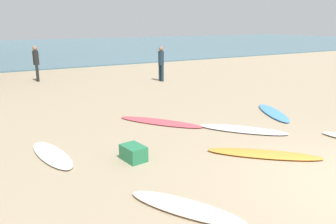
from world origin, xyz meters
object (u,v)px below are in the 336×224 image
surfboard_0 (273,113)px  beach_cooler (133,153)px  surfboard_1 (52,155)px  surfboard_2 (264,154)px  beachgoer_mid (36,62)px  beachgoer_near (161,62)px  surfboard_3 (160,122)px  surfboard_5 (186,207)px  surfboard_4 (243,129)px

surfboard_0 → beach_cooler: (-5.40, -1.12, 0.12)m
surfboard_1 → surfboard_2: bearing=-37.7°
surfboard_1 → beachgoer_mid: (1.35, 10.28, 0.92)m
beachgoer_near → beach_cooler: size_ratio=3.11×
beachgoer_mid → beach_cooler: bearing=-170.5°
surfboard_3 → surfboard_5: surfboard_5 is taller
surfboard_0 → surfboard_5: 6.40m
surfboard_5 → beachgoer_near: size_ratio=1.16×
surfboard_4 → beachgoer_mid: beachgoer_mid is taller
surfboard_1 → beach_cooler: bearing=-44.5°
surfboard_4 → beach_cooler: (-3.36, -0.32, 0.12)m
surfboard_2 → surfboard_5: 2.84m
surfboard_5 → beachgoer_near: beachgoer_near is taller
surfboard_3 → surfboard_0: bearing=-51.0°
surfboard_2 → surfboard_5: bearing=151.7°
surfboard_0 → surfboard_4: 2.19m
beachgoer_mid → surfboard_4: bearing=-153.6°
surfboard_0 → surfboard_1: bearing=-153.4°
surfboard_1 → surfboard_5: surfboard_5 is taller
surfboard_2 → beach_cooler: beach_cooler is taller
surfboard_0 → beachgoer_near: size_ratio=1.29×
surfboard_1 → surfboard_2: 4.65m
beachgoer_mid → beach_cooler: 11.38m
surfboard_3 → surfboard_4: bearing=-84.1°
beach_cooler → surfboard_5: bearing=-92.4°
beach_cooler → surfboard_2: bearing=-25.2°
surfboard_2 → beachgoer_near: 9.93m
surfboard_4 → beachgoer_mid: bearing=66.7°
surfboard_0 → beachgoer_mid: size_ratio=1.27×
surfboard_0 → surfboard_1: 6.86m
surfboard_0 → beach_cooler: beach_cooler is taller
surfboard_0 → beach_cooler: bearing=-142.0°
surfboard_0 → surfboard_3: surfboard_0 is taller
surfboard_4 → surfboard_0: bearing=-19.1°
beachgoer_mid → surfboard_5: bearing=-171.0°
surfboard_0 → beach_cooler: size_ratio=4.01×
beachgoer_near → beach_cooler: (-5.25, -8.30, -0.79)m
surfboard_5 → beach_cooler: (0.09, 2.17, 0.12)m
surfboard_1 → beachgoer_near: size_ratio=1.14×
surfboard_5 → beachgoer_mid: bearing=-120.9°
surfboard_5 → beach_cooler: beach_cooler is taller
surfboard_0 → beachgoer_near: beachgoer_near is taller
surfboard_0 → beachgoer_mid: bearing=144.5°
surfboard_0 → surfboard_1: (-6.86, -0.05, 0.00)m
surfboard_5 → beachgoer_near: (5.34, 10.47, 0.91)m
surfboard_0 → beachgoer_near: 7.24m
surfboard_0 → surfboard_3: bearing=-168.4°
surfboard_2 → beach_cooler: (-2.58, 1.22, 0.12)m
surfboard_3 → beachgoer_near: size_ratio=1.52×
surfboard_2 → beachgoer_near: bearing=26.4°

